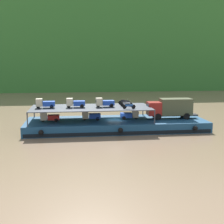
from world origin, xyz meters
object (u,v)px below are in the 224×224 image
Objects in this scene: mini_truck_upper_mid at (75,103)px; motorcycle_upper_centre at (126,104)px; mini_truck_lower_stern at (50,117)px; mini_truck_lower_aft at (91,116)px; mini_truck_lower_mid at (130,115)px; mini_truck_upper_fore at (105,102)px; motorcycle_upper_port at (129,106)px; covered_lorry at (171,108)px; mini_truck_upper_stern at (45,103)px; motorcycle_upper_stbd at (124,102)px; cargo_barge at (116,125)px.

motorcycle_upper_centre is at bearing 0.54° from mini_truck_upper_mid.
mini_truck_lower_stern is at bearing -178.55° from motorcycle_upper_centre.
mini_truck_upper_mid is (-2.30, -0.23, 2.00)m from mini_truck_lower_aft.
mini_truck_upper_fore reaches higher than mini_truck_lower_mid.
mini_truck_upper_fore is 3.32m from motorcycle_upper_centre.
mini_truck_lower_stern is 1.00× the size of mini_truck_lower_mid.
mini_truck_upper_fore is at bearing 147.01° from motorcycle_upper_port.
mini_truck_upper_stern is at bearing -179.88° from covered_lorry.
covered_lorry is at bearing 0.12° from mini_truck_upper_stern.
mini_truck_upper_stern reaches higher than motorcycle_upper_stbd.
cargo_barge is 11.05m from mini_truck_upper_stern.
mini_truck_lower_mid is 1.01× the size of mini_truck_upper_mid.
mini_truck_lower_aft is (6.08, 0.44, 0.00)m from mini_truck_lower_stern.
motorcycle_upper_port is at bearing -9.98° from mini_truck_lower_stern.
covered_lorry reaches higher than motorcycle_upper_stbd.
mini_truck_upper_stern is 4.40m from mini_truck_upper_mid.
motorcycle_upper_centre is 1.00× the size of motorcycle_upper_stbd.
cargo_barge is at bearing 0.47° from mini_truck_upper_mid.
cargo_barge is 9.66× the size of mini_truck_upper_fore.
mini_truck_lower_stern is 4.29m from mini_truck_upper_mid.
mini_truck_lower_mid is (5.94, 0.09, 0.00)m from mini_truck_lower_aft.
mini_truck_upper_fore is 4.18m from motorcycle_upper_stbd.
mini_truck_lower_mid is 1.46× the size of motorcycle_upper_centre.
mini_truck_upper_mid reaches higher than mini_truck_lower_stern.
cargo_barge is at bearing 0.21° from mini_truck_upper_stern.
mini_truck_lower_mid is at bearing 5.98° from mini_truck_upper_fore.
mini_truck_lower_stern is (-9.88, -0.27, 1.44)m from cargo_barge.
covered_lorry is 12.32m from mini_truck_lower_aft.
mini_truck_upper_stern and mini_truck_upper_fore have the same top height.
motorcycle_upper_centre is (11.44, 0.29, 1.74)m from mini_truck_lower_stern.
motorcycle_upper_centre is 2.30m from motorcycle_upper_stbd.
motorcycle_upper_port is at bearing -32.99° from mini_truck_upper_fore.
mini_truck_lower_stern is at bearing -167.28° from motorcycle_upper_stbd.
motorcycle_upper_centre reaches higher than cargo_barge.
motorcycle_upper_stbd reaches higher than mini_truck_lower_mid.
mini_truck_upper_mid reaches higher than cargo_barge.
mini_truck_upper_fore is 3.92m from motorcycle_upper_port.
mini_truck_lower_aft is at bearing 155.29° from motorcycle_upper_port.
mini_truck_lower_aft is 1.00× the size of mini_truck_upper_mid.
mini_truck_upper_fore is (8.74, -0.11, 0.00)m from mini_truck_upper_stern.
mini_truck_lower_stern is 11.90m from motorcycle_upper_stbd.
cargo_barge is 3.41× the size of covered_lorry.
mini_truck_lower_stern and mini_truck_lower_aft have the same top height.
motorcycle_upper_port is (11.41, -2.01, 1.74)m from mini_truck_lower_stern.
cargo_barge is 9.73× the size of mini_truck_lower_stern.
mini_truck_upper_stern is at bearing 169.46° from motorcycle_upper_port.
mini_truck_lower_stern is at bearing -177.48° from mini_truck_lower_mid.
mini_truck_upper_stern is 0.99× the size of mini_truck_upper_fore.
motorcycle_upper_stbd is (0.07, 4.60, 0.00)m from motorcycle_upper_port.
motorcycle_upper_centre and motorcycle_upper_stbd have the same top height.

